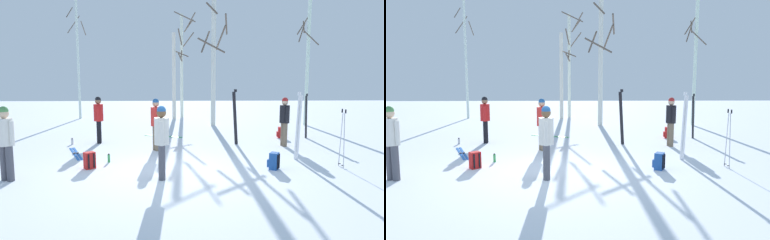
% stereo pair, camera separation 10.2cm
% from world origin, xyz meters
% --- Properties ---
extents(ground_plane, '(60.00, 60.00, 0.00)m').
position_xyz_m(ground_plane, '(0.00, 0.00, 0.00)').
color(ground_plane, white).
extents(person_0, '(0.34, 0.51, 1.72)m').
position_xyz_m(person_0, '(-2.70, 4.08, 0.98)').
color(person_0, black).
rests_on(person_0, ground_plane).
extents(person_1, '(0.34, 0.47, 1.72)m').
position_xyz_m(person_1, '(-0.50, 2.71, 0.98)').
color(person_1, '#72604C').
rests_on(person_1, ground_plane).
extents(person_2, '(0.49, 0.34, 1.72)m').
position_xyz_m(person_2, '(-3.67, -0.44, 0.98)').
color(person_2, '#4C4C56').
rests_on(person_2, ground_plane).
extents(person_3, '(0.34, 0.52, 1.72)m').
position_xyz_m(person_3, '(-0.13, -0.43, 0.98)').
color(person_3, '#4C4C56').
rests_on(person_3, ground_plane).
extents(person_4, '(0.34, 0.52, 1.72)m').
position_xyz_m(person_4, '(3.95, 3.29, 0.98)').
color(person_4, '#72604C').
rests_on(person_4, ground_plane).
extents(ski_pair_planted_0, '(0.18, 0.15, 1.79)m').
position_xyz_m(ski_pair_planted_0, '(5.32, 4.82, 0.89)').
color(ski_pair_planted_0, black).
rests_on(ski_pair_planted_0, ground_plane).
extents(ski_pair_planted_1, '(0.13, 0.18, 1.97)m').
position_xyz_m(ski_pair_planted_1, '(3.69, 1.27, 0.98)').
color(ski_pair_planted_1, white).
rests_on(ski_pair_planted_1, ground_plane).
extents(ski_pair_planted_2, '(0.20, 0.21, 1.99)m').
position_xyz_m(ski_pair_planted_2, '(2.27, 3.68, 0.99)').
color(ski_pair_planted_2, black).
rests_on(ski_pair_planted_2, ground_plane).
extents(ski_pair_lying_0, '(0.97, 1.80, 0.05)m').
position_xyz_m(ski_pair_lying_0, '(-3.00, 2.29, 0.01)').
color(ski_pair_lying_0, blue).
rests_on(ski_pair_lying_0, ground_plane).
extents(ski_pair_lying_1, '(1.61, 0.79, 0.05)m').
position_xyz_m(ski_pair_lying_1, '(-0.41, 5.41, 0.01)').
color(ski_pair_lying_1, green).
rests_on(ski_pair_lying_1, ground_plane).
extents(ski_poles_0, '(0.07, 0.28, 1.55)m').
position_xyz_m(ski_poles_0, '(4.57, 0.43, 0.82)').
color(ski_poles_0, '#B2B2BC').
rests_on(ski_poles_0, ground_plane).
extents(backpack_0, '(0.34, 0.33, 0.44)m').
position_xyz_m(backpack_0, '(2.72, 0.29, 0.21)').
color(backpack_0, '#1E4C99').
rests_on(backpack_0, ground_plane).
extents(backpack_1, '(0.34, 0.35, 0.44)m').
position_xyz_m(backpack_1, '(-2.08, 0.53, 0.21)').
color(backpack_1, red).
rests_on(backpack_1, ground_plane).
extents(backpack_2, '(0.31, 0.29, 0.44)m').
position_xyz_m(backpack_2, '(4.34, 4.92, 0.21)').
color(backpack_2, red).
rests_on(backpack_2, ground_plane).
extents(water_bottle_0, '(0.07, 0.07, 0.24)m').
position_xyz_m(water_bottle_0, '(-1.72, 1.18, 0.12)').
color(water_bottle_0, green).
rests_on(water_bottle_0, ground_plane).
extents(water_bottle_1, '(0.08, 0.08, 0.23)m').
position_xyz_m(water_bottle_1, '(-3.62, 3.85, 0.11)').
color(water_bottle_1, silver).
rests_on(water_bottle_1, ground_plane).
extents(birch_tree_1, '(1.02, 1.01, 7.48)m').
position_xyz_m(birch_tree_1, '(-5.86, 12.13, 3.85)').
color(birch_tree_1, silver).
rests_on(birch_tree_1, ground_plane).
extents(birch_tree_2, '(0.64, 0.99, 5.30)m').
position_xyz_m(birch_tree_2, '(-0.05, 11.66, 2.67)').
color(birch_tree_2, silver).
rests_on(birch_tree_2, ground_plane).
extents(birch_tree_3, '(1.38, 1.72, 6.44)m').
position_xyz_m(birch_tree_3, '(0.43, 12.56, 3.43)').
color(birch_tree_3, silver).
rests_on(birch_tree_3, ground_plane).
extents(birch_tree_4, '(1.63, 1.53, 6.35)m').
position_xyz_m(birch_tree_4, '(2.00, 8.68, 3.34)').
color(birch_tree_4, silver).
rests_on(birch_tree_4, ground_plane).
extents(birch_tree_5, '(0.95, 1.02, 6.44)m').
position_xyz_m(birch_tree_5, '(6.79, 8.63, 3.34)').
color(birch_tree_5, silver).
rests_on(birch_tree_5, ground_plane).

